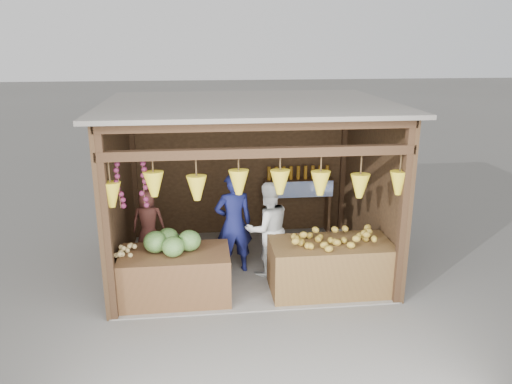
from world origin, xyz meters
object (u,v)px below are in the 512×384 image
at_px(man_standing, 234,223).
at_px(vendor_seated, 148,222).
at_px(counter_right, 330,267).
at_px(counter_left, 176,276).
at_px(woman_standing, 268,229).

xyz_separation_m(man_standing, vendor_seated, (-1.32, 0.22, 0.00)).
bearing_deg(counter_right, vendor_seated, 159.46).
bearing_deg(vendor_seated, counter_left, 117.09).
relative_size(woman_standing, vendor_seated, 1.44).
height_order(counter_right, man_standing, man_standing).
distance_m(woman_standing, vendor_seated, 1.87).
xyz_separation_m(counter_right, vendor_seated, (-2.67, 1.00, 0.44)).
relative_size(counter_left, vendor_seated, 1.46).
bearing_deg(vendor_seated, counter_right, 162.63).
distance_m(counter_right, woman_standing, 1.12).
distance_m(counter_left, man_standing, 1.26).
distance_m(man_standing, vendor_seated, 1.34).
bearing_deg(vendor_seated, woman_standing, 172.36).
xyz_separation_m(counter_right, woman_standing, (-0.83, 0.65, 0.37)).
relative_size(counter_right, woman_standing, 1.16).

